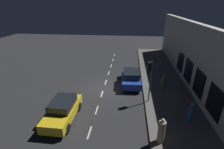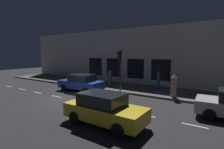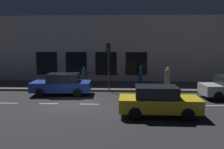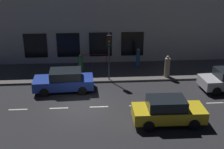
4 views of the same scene
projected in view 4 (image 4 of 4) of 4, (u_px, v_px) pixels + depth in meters
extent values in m
plane|color=#28282B|center=(84.00, 107.00, 19.26)|extent=(60.00, 60.00, 0.00)
cube|color=#5B5654|center=(85.00, 72.00, 25.04)|extent=(4.50, 32.00, 0.15)
cube|color=beige|center=(84.00, 29.00, 26.27)|extent=(0.60, 32.00, 6.39)
cube|color=black|center=(132.00, 44.00, 26.75)|extent=(0.04, 2.04, 2.18)
cube|color=black|center=(101.00, 45.00, 26.55)|extent=(0.04, 2.04, 2.18)
cube|color=black|center=(68.00, 45.00, 26.36)|extent=(0.04, 2.04, 2.18)
cube|color=black|center=(36.00, 46.00, 26.16)|extent=(0.04, 2.04, 2.18)
cube|color=beige|center=(215.00, 103.00, 19.85)|extent=(0.12, 1.20, 0.01)
cube|color=beige|center=(177.00, 104.00, 19.68)|extent=(0.12, 1.20, 0.01)
cube|color=beige|center=(138.00, 105.00, 19.50)|extent=(0.12, 1.20, 0.01)
cube|color=beige|center=(99.00, 107.00, 19.33)|extent=(0.12, 1.20, 0.01)
cube|color=beige|center=(59.00, 108.00, 19.15)|extent=(0.12, 1.20, 0.01)
cube|color=beige|center=(18.00, 109.00, 18.98)|extent=(0.12, 1.20, 0.01)
cylinder|color=#424244|center=(109.00, 57.00, 22.69)|extent=(0.10, 0.10, 3.70)
cube|color=black|center=(109.00, 41.00, 22.03)|extent=(0.26, 0.32, 0.84)
sphere|color=red|center=(109.00, 38.00, 21.81)|extent=(0.15, 0.15, 0.15)
sphere|color=gold|center=(109.00, 41.00, 21.90)|extent=(0.15, 0.15, 0.15)
sphere|color=green|center=(109.00, 45.00, 22.00)|extent=(0.15, 0.15, 0.15)
cube|color=gold|center=(168.00, 113.00, 17.25)|extent=(1.80, 4.20, 0.70)
cube|color=black|center=(166.00, 103.00, 17.00)|extent=(1.56, 2.19, 0.60)
cylinder|color=black|center=(186.00, 111.00, 18.18)|extent=(0.23, 0.64, 0.64)
cylinder|color=black|center=(194.00, 124.00, 16.68)|extent=(0.23, 0.64, 0.64)
cylinder|color=black|center=(144.00, 112.00, 18.04)|extent=(0.23, 0.64, 0.64)
cylinder|color=black|center=(149.00, 126.00, 16.54)|extent=(0.23, 0.64, 0.64)
cylinder|color=black|center=(216.00, 91.00, 20.84)|extent=(0.25, 0.65, 0.64)
cylinder|color=black|center=(206.00, 82.00, 22.47)|extent=(0.25, 0.65, 0.64)
cube|color=#1E389E|center=(64.00, 83.00, 21.50)|extent=(2.07, 4.36, 0.70)
cube|color=black|center=(65.00, 74.00, 21.28)|extent=(1.76, 2.30, 0.60)
cylinder|color=black|center=(44.00, 92.00, 20.65)|extent=(0.25, 0.65, 0.64)
cylinder|color=black|center=(47.00, 83.00, 22.29)|extent=(0.25, 0.65, 0.64)
cylinder|color=black|center=(82.00, 91.00, 20.93)|extent=(0.25, 0.65, 0.64)
cylinder|color=black|center=(82.00, 81.00, 22.57)|extent=(0.25, 0.65, 0.64)
cylinder|color=#1E5189|center=(138.00, 59.00, 25.71)|extent=(0.41, 0.41, 1.46)
sphere|color=#936B4C|center=(138.00, 50.00, 25.39)|extent=(0.25, 0.25, 0.25)
cube|color=#936B4C|center=(140.00, 50.00, 25.43)|extent=(0.08, 0.06, 0.07)
cylinder|color=gray|center=(167.00, 67.00, 23.66)|extent=(0.54, 0.54, 1.52)
sphere|color=beige|center=(168.00, 57.00, 23.34)|extent=(0.22, 0.22, 0.22)
cube|color=beige|center=(168.00, 57.00, 23.43)|extent=(0.06, 0.07, 0.06)
cylinder|color=#336B38|center=(81.00, 65.00, 24.46)|extent=(0.57, 0.57, 1.41)
sphere|color=tan|center=(80.00, 55.00, 24.17)|extent=(0.20, 0.20, 0.20)
cube|color=tan|center=(80.00, 56.00, 24.08)|extent=(0.06, 0.07, 0.06)
cylinder|color=red|center=(107.00, 59.00, 26.45)|extent=(0.05, 0.05, 0.95)
cylinder|color=red|center=(82.00, 60.00, 26.31)|extent=(0.05, 0.05, 0.95)
cylinder|color=red|center=(94.00, 55.00, 26.21)|extent=(0.05, 2.19, 0.05)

